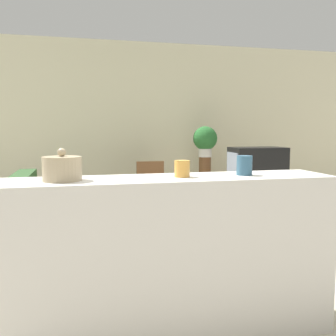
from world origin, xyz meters
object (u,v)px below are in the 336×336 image
couch (53,232)px  potted_plant (205,140)px  television (257,169)px  decorative_bowl (62,168)px  wooden_chair (152,190)px

couch → potted_plant: 2.79m
couch → television: bearing=15.8°
television → decorative_bowl: decorative_bowl is taller
couch → decorative_bowl: (0.18, -1.63, 0.81)m
wooden_chair → television: bearing=-21.9°
television → potted_plant: (-0.46, 0.82, 0.38)m
wooden_chair → potted_plant: potted_plant is taller
television → couch: bearing=-164.2°
potted_plant → decorative_bowl: bearing=-121.7°
potted_plant → decorative_bowl: size_ratio=2.09×
decorative_bowl → television: bearing=44.3°
wooden_chair → couch: bearing=-134.7°
potted_plant → decorative_bowl: 3.74m
wooden_chair → potted_plant: (0.88, 0.28, 0.69)m
television → potted_plant: bearing=119.0°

